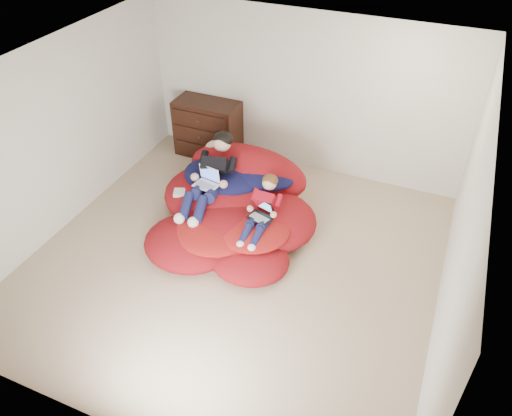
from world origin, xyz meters
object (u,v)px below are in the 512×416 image
Objects in this scene: beanbag_pile at (234,206)px; older_boy at (212,172)px; laptop_white at (207,180)px; laptop_black at (261,212)px; younger_boy at (263,207)px; dresser at (208,129)px.

older_boy is (-0.36, 0.08, 0.43)m from beanbag_pile.
laptop_white is 0.94m from laptop_black.
beanbag_pile is 0.69m from laptop_black.
laptop_white is at bearing -90.00° from older_boy.
dresser is at bearing 134.17° from younger_boy.
laptop_white is at bearing -169.74° from beanbag_pile.
laptop_white reaches higher than laptop_black.
laptop_black is (0.54, -0.32, 0.29)m from beanbag_pile.
dresser is 2.46m from younger_boy.
laptop_black is (-0.00, -0.05, -0.05)m from younger_boy.
older_boy reaches higher than beanbag_pile.
beanbag_pile is 6.88× the size of laptop_white.
dresser is 1.77m from laptop_white.
older_boy reaches higher than laptop_black.
dresser is 1.13× the size of younger_boy.
laptop_black is at bearing -15.71° from laptop_white.
laptop_white is (-0.36, -0.07, 0.38)m from beanbag_pile.
laptop_white is (-0.00, -0.14, -0.05)m from older_boy.
dresser is 3.00× the size of laptop_white.
beanbag_pile is at bearing -12.06° from older_boy.
younger_boy is 0.08m from laptop_black.
older_boy is at bearing 156.28° from laptop_black.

